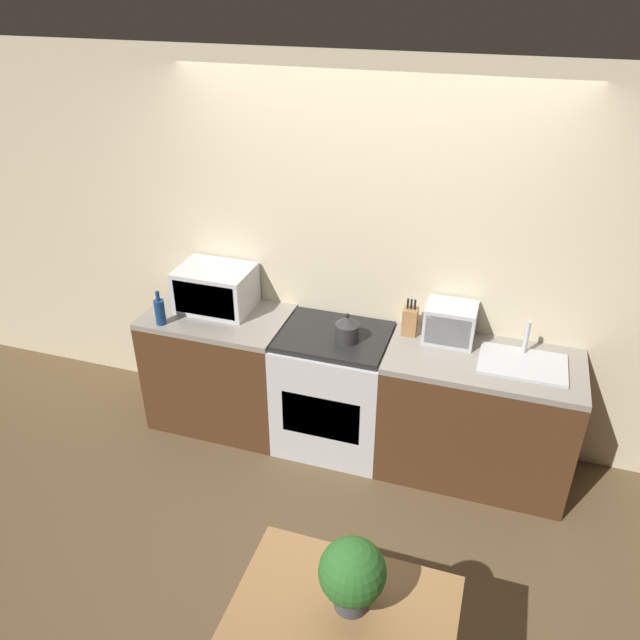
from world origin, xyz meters
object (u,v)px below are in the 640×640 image
object	(u,v)px
toaster_oven	(450,323)
microwave	(216,288)
dining_table	(344,625)
stove_range	(334,390)
kettle	(347,329)
bottle	(160,311)

from	to	relation	value
toaster_oven	microwave	bearing A→B (deg)	-177.68
microwave	dining_table	bearing A→B (deg)	-52.09
stove_range	microwave	bearing A→B (deg)	173.81
kettle	toaster_oven	xyz separation A→B (m)	(0.63, 0.21, 0.04)
kettle	bottle	size ratio (longest dim) A/B	0.82
kettle	microwave	bearing A→B (deg)	171.61
kettle	stove_range	bearing A→B (deg)	153.26
kettle	bottle	distance (m)	1.27
toaster_oven	dining_table	world-z (taller)	toaster_oven
stove_range	microwave	distance (m)	1.09
stove_range	microwave	world-z (taller)	microwave
stove_range	dining_table	size ratio (longest dim) A/B	0.99
toaster_oven	bottle	bearing A→B (deg)	-168.31
bottle	toaster_oven	xyz separation A→B (m)	(1.88, 0.39, 0.03)
kettle	bottle	world-z (taller)	bottle
microwave	dining_table	xyz separation A→B (m)	(1.49, -1.91, -0.41)
kettle	toaster_oven	distance (m)	0.66
dining_table	bottle	bearing A→B (deg)	137.80
stove_range	dining_table	bearing A→B (deg)	-72.07
stove_range	kettle	distance (m)	0.55
microwave	toaster_oven	distance (m)	1.63
toaster_oven	stove_range	bearing A→B (deg)	-167.30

